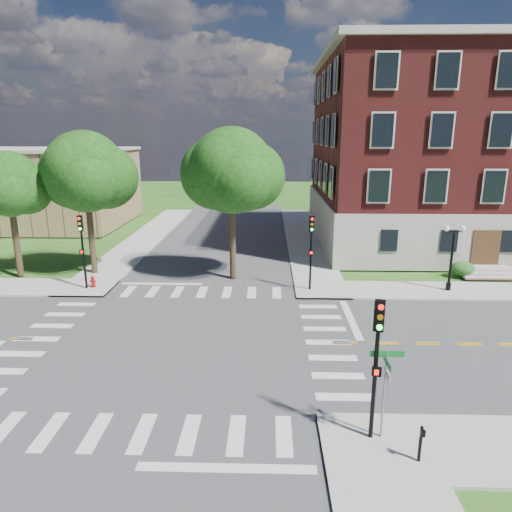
{
  "coord_description": "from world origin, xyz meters",
  "views": [
    {
      "loc": [
        4.22,
        -20.48,
        9.78
      ],
      "look_at": [
        3.55,
        4.35,
        3.2
      ],
      "focal_mm": 32.0,
      "sensor_mm": 36.0,
      "label": 1
    }
  ],
  "objects_px": {
    "push_button_post": "(421,442)",
    "fire_hydrant": "(93,282)",
    "traffic_signal_nw": "(82,242)",
    "street_sign_pole": "(385,377)",
    "twin_lamp_west": "(452,254)",
    "traffic_signal_ne": "(311,243)",
    "traffic_signal_se": "(377,353)"
  },
  "relations": [
    {
      "from": "push_button_post",
      "to": "fire_hydrant",
      "type": "relative_size",
      "value": 1.6
    },
    {
      "from": "traffic_signal_nw",
      "to": "street_sign_pole",
      "type": "height_order",
      "value": "traffic_signal_nw"
    },
    {
      "from": "traffic_signal_nw",
      "to": "street_sign_pole",
      "type": "distance_m",
      "value": 21.52
    },
    {
      "from": "twin_lamp_west",
      "to": "fire_hydrant",
      "type": "bearing_deg",
      "value": -179.91
    },
    {
      "from": "traffic_signal_ne",
      "to": "push_button_post",
      "type": "distance_m",
      "value": 16.41
    },
    {
      "from": "traffic_signal_nw",
      "to": "twin_lamp_west",
      "type": "relative_size",
      "value": 1.13
    },
    {
      "from": "traffic_signal_se",
      "to": "street_sign_pole",
      "type": "height_order",
      "value": "traffic_signal_se"
    },
    {
      "from": "twin_lamp_west",
      "to": "fire_hydrant",
      "type": "xyz_separation_m",
      "value": [
        -23.14,
        -0.04,
        -2.06
      ]
    },
    {
      "from": "traffic_signal_se",
      "to": "twin_lamp_west",
      "type": "bearing_deg",
      "value": 61.42
    },
    {
      "from": "traffic_signal_nw",
      "to": "fire_hydrant",
      "type": "bearing_deg",
      "value": 32.96
    },
    {
      "from": "twin_lamp_west",
      "to": "fire_hydrant",
      "type": "relative_size",
      "value": 5.64
    },
    {
      "from": "traffic_signal_se",
      "to": "fire_hydrant",
      "type": "height_order",
      "value": "traffic_signal_se"
    },
    {
      "from": "fire_hydrant",
      "to": "twin_lamp_west",
      "type": "bearing_deg",
      "value": 0.09
    },
    {
      "from": "traffic_signal_ne",
      "to": "fire_hydrant",
      "type": "xyz_separation_m",
      "value": [
        -14.22,
        0.05,
        -2.72
      ]
    },
    {
      "from": "traffic_signal_se",
      "to": "push_button_post",
      "type": "bearing_deg",
      "value": -42.69
    },
    {
      "from": "traffic_signal_ne",
      "to": "push_button_post",
      "type": "relative_size",
      "value": 4.0
    },
    {
      "from": "push_button_post",
      "to": "traffic_signal_se",
      "type": "bearing_deg",
      "value": 137.31
    },
    {
      "from": "traffic_signal_ne",
      "to": "street_sign_pole",
      "type": "bearing_deg",
      "value": -85.97
    },
    {
      "from": "traffic_signal_ne",
      "to": "fire_hydrant",
      "type": "relative_size",
      "value": 6.4
    },
    {
      "from": "traffic_signal_nw",
      "to": "push_button_post",
      "type": "distance_m",
      "value": 23.08
    },
    {
      "from": "push_button_post",
      "to": "twin_lamp_west",
      "type": "bearing_deg",
      "value": 66.68
    },
    {
      "from": "traffic_signal_nw",
      "to": "push_button_post",
      "type": "bearing_deg",
      "value": -43.99
    },
    {
      "from": "traffic_signal_nw",
      "to": "push_button_post",
      "type": "xyz_separation_m",
      "value": [
        16.51,
        -15.94,
        -2.39
      ]
    },
    {
      "from": "push_button_post",
      "to": "fire_hydrant",
      "type": "bearing_deg",
      "value": 134.97
    },
    {
      "from": "street_sign_pole",
      "to": "twin_lamp_west",
      "type": "bearing_deg",
      "value": 62.38
    },
    {
      "from": "twin_lamp_west",
      "to": "push_button_post",
      "type": "relative_size",
      "value": 3.53
    },
    {
      "from": "fire_hydrant",
      "to": "traffic_signal_ne",
      "type": "bearing_deg",
      "value": -0.2
    },
    {
      "from": "traffic_signal_ne",
      "to": "twin_lamp_west",
      "type": "xyz_separation_m",
      "value": [
        8.92,
        0.09,
        -0.66
      ]
    },
    {
      "from": "traffic_signal_se",
      "to": "fire_hydrant",
      "type": "distance_m",
      "value": 21.36
    },
    {
      "from": "traffic_signal_ne",
      "to": "twin_lamp_west",
      "type": "height_order",
      "value": "traffic_signal_ne"
    },
    {
      "from": "traffic_signal_se",
      "to": "traffic_signal_nw",
      "type": "relative_size",
      "value": 1.0
    },
    {
      "from": "fire_hydrant",
      "to": "traffic_signal_se",
      "type": "bearing_deg",
      "value": -45.22
    }
  ]
}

